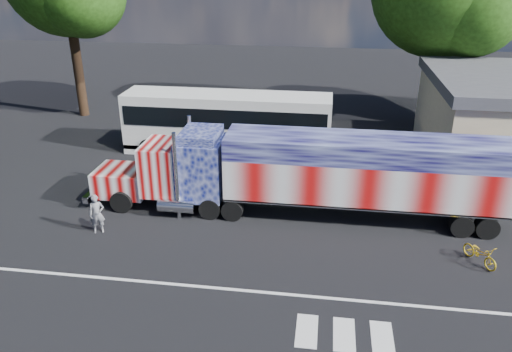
# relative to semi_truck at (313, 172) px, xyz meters

# --- Properties ---
(ground) EXTENTS (100.00, 100.00, 0.00)m
(ground) POSITION_rel_semi_truck_xyz_m (-2.58, -3.23, -2.15)
(ground) COLOR black
(lane_markings) EXTENTS (30.00, 2.67, 0.01)m
(lane_markings) POSITION_rel_semi_truck_xyz_m (-0.87, -7.00, -2.14)
(lane_markings) COLOR silver
(lane_markings) RESTS_ON ground
(semi_truck) EXTENTS (19.58, 3.09, 4.17)m
(semi_truck) POSITION_rel_semi_truck_xyz_m (0.00, 0.00, 0.00)
(semi_truck) COLOR black
(semi_truck) RESTS_ON ground
(coach_bus) EXTENTS (12.47, 2.90, 3.63)m
(coach_bus) POSITION_rel_semi_truck_xyz_m (-5.46, 7.49, -0.27)
(coach_bus) COLOR silver
(coach_bus) RESTS_ON ground
(woman) EXTENTS (0.77, 0.65, 1.78)m
(woman) POSITION_rel_semi_truck_xyz_m (-9.16, -2.98, -1.26)
(woman) COLOR slate
(woman) RESTS_ON ground
(bicycle) EXTENTS (1.36, 1.73, 0.88)m
(bicycle) POSITION_rel_semi_truck_xyz_m (6.75, -3.13, -1.71)
(bicycle) COLOR gold
(bicycle) RESTS_ON ground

